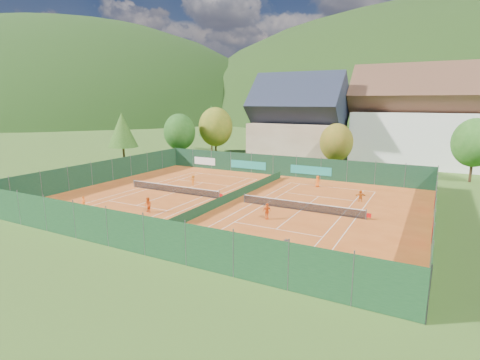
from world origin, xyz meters
name	(u,v)px	position (x,y,z in m)	size (l,w,h in m)	color
ground	(232,201)	(0.00, 0.00, -0.02)	(600.00, 600.00, 0.00)	#32541A
clay_pad	(232,201)	(0.00, 0.00, 0.01)	(40.00, 32.00, 0.01)	#B34E1A
court_markings_left	(174,193)	(-8.00, 0.00, 0.01)	(11.03, 23.83, 0.00)	white
court_markings_right	(300,210)	(8.00, 0.00, 0.01)	(11.03, 23.83, 0.00)	white
tennis_net_left	(175,189)	(-7.85, 0.00, 0.51)	(13.30, 0.10, 1.02)	#59595B
tennis_net_right	(302,206)	(8.15, 0.00, 0.51)	(13.30, 0.10, 1.02)	#59595B
court_divider	(232,196)	(0.00, 0.00, 0.50)	(0.03, 28.80, 1.00)	#153A20
fence_north	(282,166)	(-0.46, 15.99, 1.47)	(40.00, 0.10, 3.00)	#12321E
fence_south	(125,231)	(0.00, -16.00, 1.50)	(40.00, 0.04, 3.00)	#163D1F
fence_west	(102,172)	(-20.00, 0.00, 1.50)	(0.04, 32.00, 3.00)	#143721
fence_east	(435,213)	(20.00, 0.05, 1.48)	(0.09, 32.00, 3.00)	#163D1D
chalet	(298,125)	(-3.00, 30.00, 6.62)	(16.20, 12.00, 16.00)	#C9AE8D
hotel_block_a	(416,122)	(16.00, 36.00, 7.38)	(21.60, 11.00, 17.25)	silver
tree_west_front	(180,132)	(-22.00, 20.00, 5.39)	(5.72, 5.72, 8.69)	#422B17
tree_west_mid	(216,127)	(-18.00, 26.00, 6.07)	(6.44, 6.44, 9.78)	#453118
tree_west_back	(211,121)	(-24.00, 34.00, 6.74)	(5.60, 5.60, 10.00)	#4C341B
tree_center	(336,142)	(6.00, 22.00, 4.72)	(5.01, 5.01, 7.60)	#452E18
tree_east_front	(474,143)	(24.00, 24.00, 5.39)	(5.72, 5.72, 8.69)	#432918
tree_west_side	(122,130)	(-28.00, 12.00, 6.06)	(5.04, 5.04, 9.00)	#462B19
mountain_backdrop	(449,182)	(28.54, 233.48, -39.64)	(820.00, 530.00, 242.00)	black
ball_hopper	(287,242)	(10.40, -10.14, 0.56)	(0.34, 0.34, 0.80)	slate
loose_ball_0	(130,211)	(-6.99, -8.46, 0.03)	(0.07, 0.07, 0.07)	#CCD833
loose_ball_1	(216,249)	(5.74, -12.61, 0.03)	(0.07, 0.07, 0.07)	#CCD833
player_left_near	(84,203)	(-11.49, -10.20, 0.73)	(0.53, 0.35, 1.46)	orange
player_left_mid	(148,205)	(-5.13, -7.78, 0.78)	(0.75, 0.59, 1.55)	#DF5013
player_left_far	(193,180)	(-8.23, 4.36, 0.69)	(0.89, 0.51, 1.37)	#D26112
player_right_near	(267,211)	(6.15, -4.21, 0.78)	(0.92, 0.38, 1.56)	#EC5B15
player_right_far_a	(318,181)	(6.42, 11.32, 0.74)	(0.72, 0.47, 1.48)	#E45A14
player_right_far_b	(360,196)	(12.69, 6.43, 0.65)	(1.21, 0.39, 1.30)	#D45F12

